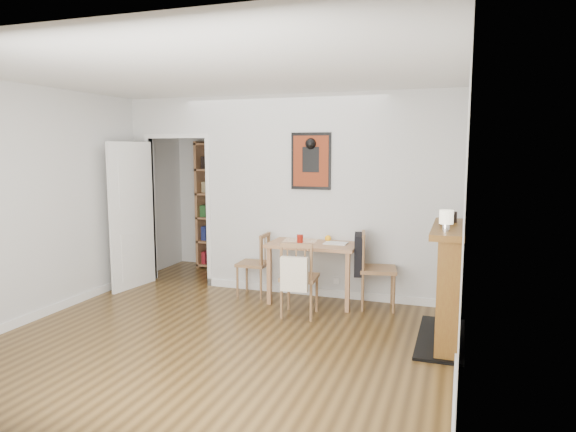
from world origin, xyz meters
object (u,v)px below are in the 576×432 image
at_px(chair_left, 253,264).
at_px(red_glass, 300,239).
at_px(dining_table, 314,250).
at_px(chair_front, 299,278).
at_px(orange_fruit, 328,238).
at_px(ceramic_jar_a, 445,218).
at_px(bookshelf, 224,206).
at_px(chair_right, 376,269).
at_px(mantel_lamp, 446,218).
at_px(ceramic_jar_b, 453,217).
at_px(notebook, 336,243).
at_px(fireplace, 450,281).

relative_size(chair_left, red_glass, 8.30).
relative_size(dining_table, chair_front, 1.25).
relative_size(chair_front, orange_fruit, 10.93).
relative_size(chair_left, ceramic_jar_a, 6.71).
bearing_deg(bookshelf, chair_right, -26.43).
bearing_deg(ceramic_jar_a, dining_table, 153.81).
bearing_deg(mantel_lamp, ceramic_jar_b, 86.09).
bearing_deg(chair_left, chair_front, -35.98).
xyz_separation_m(chair_right, ceramic_jar_b, (0.85, -0.56, 0.73)).
distance_m(chair_right, mantel_lamp, 1.66).
bearing_deg(chair_left, orange_fruit, 8.33).
relative_size(chair_right, chair_front, 1.06).
relative_size(bookshelf, notebook, 7.30).
height_order(red_glass, notebook, red_glass).
relative_size(fireplace, orange_fruit, 15.56).
distance_m(chair_left, orange_fruit, 1.04).
distance_m(bookshelf, mantel_lamp, 4.29).
height_order(chair_right, notebook, chair_right).
height_order(dining_table, fireplace, fireplace).
bearing_deg(notebook, chair_left, -178.58).
distance_m(chair_left, ceramic_jar_a, 2.62).
xyz_separation_m(chair_left, fireplace, (2.46, -0.84, 0.20)).
relative_size(chair_right, ceramic_jar_b, 8.43).
bearing_deg(fireplace, ceramic_jar_a, 134.38).
height_order(dining_table, orange_fruit, orange_fruit).
height_order(chair_left, notebook, chair_left).
distance_m(dining_table, mantel_lamp, 2.10).
distance_m(chair_right, red_glass, 1.00).
distance_m(bookshelf, notebook, 2.51).
bearing_deg(notebook, chair_right, -3.52).
bearing_deg(mantel_lamp, fireplace, 81.82).
relative_size(dining_table, fireplace, 0.88).
bearing_deg(red_glass, dining_table, 16.60).
xyz_separation_m(chair_left, mantel_lamp, (2.40, -1.21, 0.87)).
bearing_deg(ceramic_jar_a, chair_front, 173.91).
distance_m(dining_table, fireplace, 1.85).
xyz_separation_m(red_glass, orange_fruit, (0.31, 0.18, -0.01)).
bearing_deg(mantel_lamp, chair_front, 158.81).
height_order(fireplace, notebook, fireplace).
height_order(chair_front, ceramic_jar_b, ceramic_jar_b).
relative_size(fireplace, mantel_lamp, 6.34).
bearing_deg(fireplace, chair_front, 171.45).
bearing_deg(fireplace, red_glass, 156.19).
relative_size(chair_front, ceramic_jar_b, 7.98).
height_order(orange_fruit, ceramic_jar_a, ceramic_jar_a).
distance_m(red_glass, orange_fruit, 0.36).
relative_size(mantel_lamp, ceramic_jar_a, 1.59).
xyz_separation_m(chair_left, ceramic_jar_b, (2.45, -0.56, 0.80)).
bearing_deg(fireplace, bookshelf, 148.54).
distance_m(orange_fruit, mantel_lamp, 2.04).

